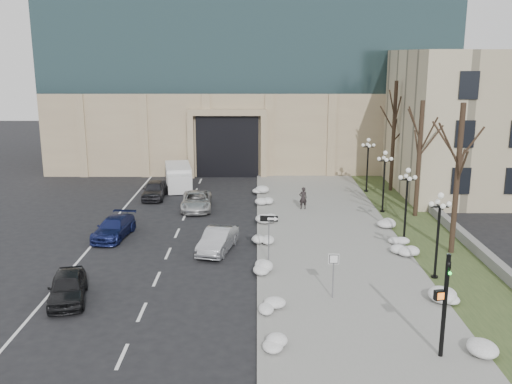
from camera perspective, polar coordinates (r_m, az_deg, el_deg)
ground at (r=25.27m, az=2.78°, el=-13.88°), size 160.00×160.00×0.00m
sidewalk at (r=38.47m, az=7.06°, el=-4.03°), size 9.00×40.00×0.12m
curb at (r=38.19m, az=0.33°, el=-4.04°), size 0.30×40.00×0.14m
grass_strip at (r=39.79m, az=16.41°, el=-3.91°), size 4.00×40.00×0.10m
stone_wall at (r=42.12m, az=18.31°, el=-2.66°), size 0.50×30.00×0.70m
car_a at (r=29.37m, az=-18.33°, el=-9.00°), size 2.58×4.46×1.43m
car_b at (r=34.64m, az=-3.84°, el=-4.82°), size 2.47×4.60×1.44m
car_c at (r=38.27m, az=-14.03°, el=-3.50°), size 2.40×4.75×1.32m
car_d at (r=44.06m, az=-5.96°, el=-0.88°), size 2.52×5.01×1.36m
car_e at (r=47.88m, az=-10.11°, el=0.22°), size 1.82×4.34×1.47m
pedestrian at (r=43.60m, az=4.73°, el=-0.61°), size 0.70×0.53×1.71m
box_truck at (r=51.41m, az=-7.76°, el=1.47°), size 3.17×6.42×1.95m
one_way_sign at (r=32.14m, az=1.61°, el=-3.25°), size 1.05×0.30×2.83m
keep_sign at (r=27.83m, az=7.76°, el=-7.37°), size 0.51×0.08×2.38m
traffic_signal at (r=23.50m, az=18.25°, el=-10.96°), size 0.75×0.99×4.36m
snow_clump_a at (r=23.53m, az=1.96°, el=-15.27°), size 1.10×1.60×0.36m
snow_clump_b at (r=26.91m, az=1.48°, el=-11.36°), size 1.10×1.60×0.36m
snow_clump_c at (r=31.35m, az=0.59°, el=-7.62°), size 1.10×1.60×0.36m
snow_clump_d at (r=35.61m, az=0.79°, el=-4.98°), size 1.10×1.60×0.36m
snow_clump_e at (r=40.31m, az=1.15°, el=-2.74°), size 1.10×1.60×0.36m
snow_clump_f at (r=44.76m, az=0.86°, el=-1.07°), size 1.10×1.60×0.36m
snow_clump_g at (r=48.41m, az=0.54°, el=0.06°), size 1.10×1.60×0.36m
snow_clump_h at (r=29.34m, az=18.26°, el=-9.89°), size 1.10×1.60×0.36m
snow_clump_i at (r=34.86m, az=14.81°, el=-5.87°), size 1.10×1.60×0.36m
snow_clump_j at (r=40.09m, az=12.99°, el=-3.19°), size 1.10×1.60×0.36m
snow_clump_k at (r=37.15m, az=13.65°, el=-4.58°), size 1.10×1.60×0.36m
snow_clump_l at (r=25.14m, az=21.09°, el=-14.23°), size 1.10×1.60×0.36m
lamppost_a at (r=31.12m, az=17.80°, el=-3.07°), size 1.18×1.18×4.76m
lamppost_b at (r=37.15m, az=14.84°, el=-0.20°), size 1.18×1.18×4.76m
lamppost_c at (r=43.31m, az=12.71°, el=1.85°), size 1.18×1.18×4.76m
lamppost_d at (r=49.56m, az=11.12°, el=3.40°), size 1.18×1.18×4.76m
tree_near at (r=34.91m, az=19.63°, el=3.21°), size 3.20×3.20×9.00m
tree_mid at (r=42.48m, az=16.08°, el=4.76°), size 3.20×3.20×8.50m
tree_far at (r=50.07m, az=13.66°, el=6.93°), size 3.20×3.20×9.50m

